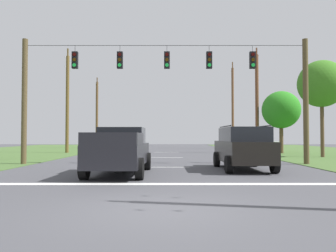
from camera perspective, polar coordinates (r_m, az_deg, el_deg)
The scene contains 15 objects.
ground_plane at distance 7.46m, azimuth -1.13°, elevation -13.88°, with size 120.00×120.00×0.00m, color #47474C.
stop_bar_stripe at distance 11.18m, azimuth -0.71°, elevation -9.80°, with size 14.03×0.45×0.01m, color white.
lane_dash_0 at distance 17.14m, azimuth -0.43°, elevation -7.00°, with size 0.15×2.50×0.01m, color white.
lane_dash_1 at distance 24.91m, azimuth -0.26°, elevation -5.37°, with size 0.15×2.50×0.01m, color white.
lane_dash_2 at distance 32.99m, azimuth -0.17°, elevation -4.49°, with size 0.15×2.50×0.01m, color white.
overhead_signal_span at distance 18.97m, azimuth -0.42°, elevation 5.89°, with size 16.13×0.31×7.07m.
pickup_truck at distance 14.20m, azimuth -7.99°, elevation -4.17°, with size 2.35×5.43×1.95m.
suv_black at distance 16.18m, azimuth 12.68°, elevation -3.52°, with size 2.25×4.82×2.05m.
distant_car_crossing_white at distance 37.50m, azimuth 15.25°, elevation -2.90°, with size 4.42×2.27×1.52m.
utility_pole_mid_right at distance 32.91m, azimuth 14.96°, elevation 3.92°, with size 0.33×1.77×9.99m.
utility_pole_far_right at distance 44.14m, azimuth 11.03°, elevation 3.21°, with size 0.31×1.97×11.20m.
utility_pole_mid_left at distance 33.32m, azimuth -16.60°, elevation 4.00°, with size 0.31×1.87×9.95m.
utility_pole_far_left at distance 45.59m, azimuth -11.87°, elevation 2.00°, with size 0.32×1.67×9.40m.
tree_roadside_right at distance 27.88m, azimuth 24.71°, elevation 6.49°, with size 3.51×3.51×7.27m.
tree_roadside_far_right at distance 32.65m, azimuth 18.73°, elevation 2.59°, with size 3.48×3.48×5.73m.
Camera 1 is at (0.16, -7.30, 1.56)m, focal length 35.93 mm.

